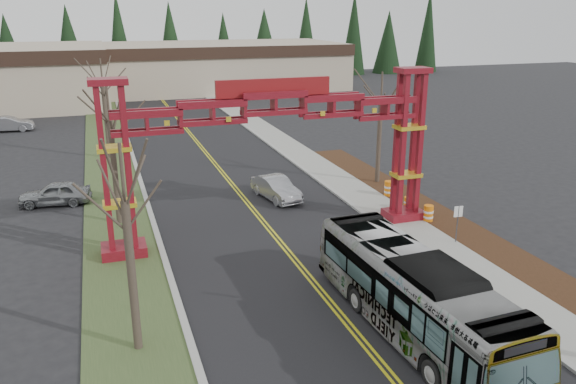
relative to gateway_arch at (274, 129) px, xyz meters
name	(u,v)px	position (x,y,z in m)	size (l,w,h in m)	color
road	(243,198)	(0.00, 7.00, -5.97)	(12.00, 110.00, 0.02)	black
lane_line_left	(241,198)	(-0.12, 7.00, -5.96)	(0.12, 100.00, 0.01)	gold
lane_line_right	(245,197)	(0.12, 7.00, -5.96)	(0.12, 100.00, 0.01)	gold
curb_right	(329,188)	(6.15, 7.00, -5.91)	(0.30, 110.00, 0.15)	#A6A6A1
sidewalk_right	(348,186)	(7.60, 7.00, -5.91)	(2.60, 110.00, 0.14)	gray
landscape_strip	(528,269)	(10.20, -8.00, -5.92)	(2.60, 50.00, 0.12)	black
grass_median	(118,211)	(-8.00, 7.00, -5.94)	(4.00, 110.00, 0.08)	#384E27
curb_left	(148,207)	(-6.15, 7.00, -5.91)	(0.30, 110.00, 0.15)	#A6A6A1
gateway_arch	(274,129)	(0.00, 0.00, 0.00)	(18.20, 1.60, 8.90)	maroon
retail_building_east	(217,66)	(10.00, 61.95, -2.47)	(38.00, 20.30, 7.00)	tan
conifer_treeline	(146,43)	(0.25, 74.00, 0.50)	(116.10, 5.60, 13.00)	black
transit_bus	(415,295)	(2.09, -10.97, -4.37)	(2.71, 11.58, 3.23)	#A9ABB0
silver_sedan	(276,188)	(2.02, 6.11, -5.24)	(1.57, 4.50, 1.48)	#A5A8AD
parked_car_near_a	(55,193)	(-11.69, 9.58, -5.23)	(1.77, 4.39, 1.50)	#93979A
parked_car_far_a	(9,124)	(-17.35, 35.61, -5.21)	(1.63, 4.66, 1.54)	gray
bare_tree_median_near	(125,203)	(-8.00, -8.71, -0.28)	(3.07, 3.07, 7.77)	#382D26
bare_tree_median_mid	(110,122)	(-8.00, 4.77, 0.03)	(3.30, 3.30, 8.23)	#382D26
bare_tree_median_far	(103,87)	(-8.00, 20.81, -0.07)	(3.43, 3.43, 8.21)	#382D26
bare_tree_right_far	(381,103)	(10.00, 7.22, -0.22)	(3.19, 3.19, 7.90)	#382D26
street_sign	(458,217)	(8.76, -4.16, -4.44)	(0.49, 0.08, 2.15)	#3F3F44
barrel_south	(428,214)	(9.13, -0.88, -5.45)	(0.57, 0.57, 1.06)	orange
barrel_mid	(408,204)	(9.01, 1.24, -5.52)	(0.50, 0.50, 0.92)	orange
barrel_north	(389,189)	(9.22, 4.07, -5.43)	(0.60, 0.60, 1.10)	orange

